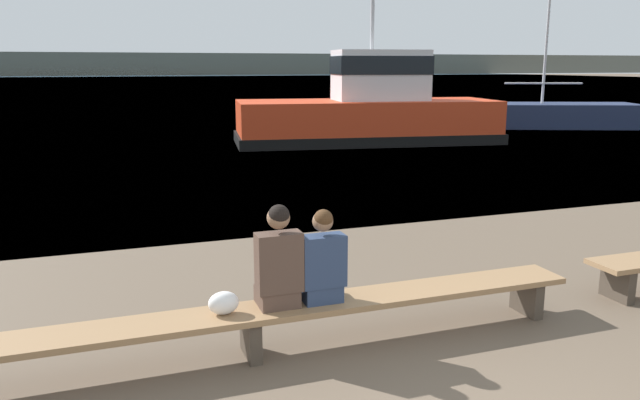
{
  "coord_description": "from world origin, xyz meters",
  "views": [
    {
      "loc": [
        -2.34,
        -2.75,
        2.79
      ],
      "look_at": [
        0.7,
        5.79,
        0.82
      ],
      "focal_mm": 35.0,
      "sensor_mm": 36.0,
      "label": 1
    }
  ],
  "objects_px": {
    "person_left": "(278,262)",
    "tugboat_red": "(370,114)",
    "shopping_bag": "(224,303)",
    "bench_main": "(250,319)",
    "moored_sailboat": "(550,115)",
    "person_right": "(322,262)"
  },
  "relations": [
    {
      "from": "person_left",
      "to": "tugboat_red",
      "type": "xyz_separation_m",
      "value": [
        7.82,
        15.4,
        0.12
      ]
    },
    {
      "from": "person_left",
      "to": "shopping_bag",
      "type": "height_order",
      "value": "person_left"
    },
    {
      "from": "bench_main",
      "to": "moored_sailboat",
      "type": "xyz_separation_m",
      "value": [
        18.19,
        17.89,
        0.17
      ]
    },
    {
      "from": "person_right",
      "to": "tugboat_red",
      "type": "xyz_separation_m",
      "value": [
        7.37,
        15.4,
        0.17
      ]
    },
    {
      "from": "bench_main",
      "to": "person_left",
      "type": "relative_size",
      "value": 6.81
    },
    {
      "from": "bench_main",
      "to": "person_right",
      "type": "distance_m",
      "value": 0.89
    },
    {
      "from": "bench_main",
      "to": "tugboat_red",
      "type": "relative_size",
      "value": 0.71
    },
    {
      "from": "person_right",
      "to": "moored_sailboat",
      "type": "relative_size",
      "value": 0.11
    },
    {
      "from": "person_right",
      "to": "tugboat_red",
      "type": "relative_size",
      "value": 0.1
    },
    {
      "from": "bench_main",
      "to": "person_left",
      "type": "distance_m",
      "value": 0.61
    },
    {
      "from": "person_left",
      "to": "person_right",
      "type": "distance_m",
      "value": 0.45
    },
    {
      "from": "moored_sailboat",
      "to": "bench_main",
      "type": "bearing_deg",
      "value": 156.44
    },
    {
      "from": "person_left",
      "to": "tugboat_red",
      "type": "bearing_deg",
      "value": 63.08
    },
    {
      "from": "tugboat_red",
      "to": "person_right",
      "type": "bearing_deg",
      "value": 163.18
    },
    {
      "from": "moored_sailboat",
      "to": "tugboat_red",
      "type": "bearing_deg",
      "value": 125.78
    },
    {
      "from": "bench_main",
      "to": "person_right",
      "type": "relative_size",
      "value": 7.4
    },
    {
      "from": "person_right",
      "to": "tugboat_red",
      "type": "distance_m",
      "value": 17.07
    },
    {
      "from": "bench_main",
      "to": "moored_sailboat",
      "type": "distance_m",
      "value": 25.52
    },
    {
      "from": "person_left",
      "to": "shopping_bag",
      "type": "xyz_separation_m",
      "value": [
        -0.54,
        0.0,
        -0.34
      ]
    },
    {
      "from": "shopping_bag",
      "to": "moored_sailboat",
      "type": "xyz_separation_m",
      "value": [
        18.45,
        17.89,
        -0.03
      ]
    },
    {
      "from": "person_right",
      "to": "person_left",
      "type": "bearing_deg",
      "value": -179.65
    },
    {
      "from": "person_left",
      "to": "moored_sailboat",
      "type": "xyz_separation_m",
      "value": [
        17.9,
        17.89,
        -0.37
      ]
    }
  ]
}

